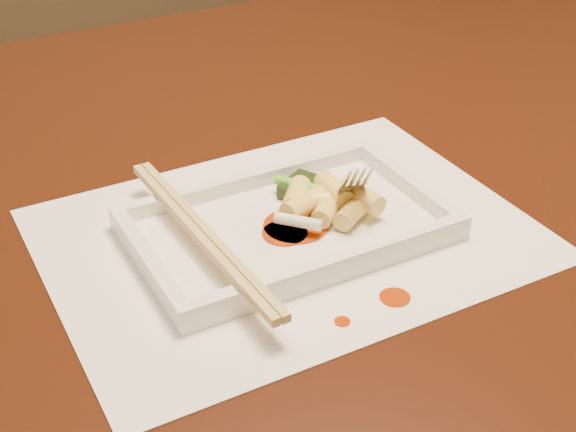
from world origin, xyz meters
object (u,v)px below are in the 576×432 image
table (250,246)px  plate_base (288,230)px  chopstick_a (197,235)px  placemat (288,235)px  fork (350,121)px

table → plate_base: 0.17m
plate_base → table: bearing=78.7°
plate_base → chopstick_a: bearing=-180.0°
table → plate_base: plate_base is taller
placemat → chopstick_a: chopstick_a is taller
placemat → plate_base: size_ratio=1.54×
plate_base → fork: (0.07, 0.02, 0.08)m
chopstick_a → table: bearing=50.8°
plate_base → chopstick_a: chopstick_a is taller
plate_base → fork: fork is taller
table → placemat: (-0.03, -0.13, 0.10)m
placemat → fork: size_ratio=2.86×
plate_base → fork: 0.11m
fork → plate_base: bearing=-165.6°
plate_base → fork: bearing=14.4°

